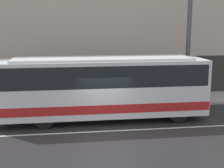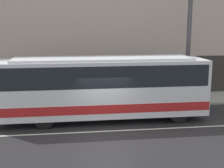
# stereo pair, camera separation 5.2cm
# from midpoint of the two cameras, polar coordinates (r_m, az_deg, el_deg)

# --- Properties ---
(ground_plane) EXTENTS (60.00, 60.00, 0.00)m
(ground_plane) POSITION_cam_midpoint_polar(r_m,az_deg,el_deg) (15.18, -0.96, -8.63)
(ground_plane) COLOR #262628
(sidewalk) EXTENTS (60.00, 3.09, 0.14)m
(sidewalk) POSITION_cam_midpoint_polar(r_m,az_deg,el_deg) (20.44, -2.82, -3.21)
(sidewalk) COLOR #A09E99
(sidewalk) RESTS_ON ground_plane
(building_facade) EXTENTS (60.00, 0.35, 11.35)m
(building_facade) POSITION_cam_midpoint_polar(r_m,az_deg,el_deg) (21.48, -3.36, 12.04)
(building_facade) COLOR #B7A899
(building_facade) RESTS_ON ground_plane
(lane_stripe) EXTENTS (54.00, 0.14, 0.01)m
(lane_stripe) POSITION_cam_midpoint_polar(r_m,az_deg,el_deg) (15.18, -0.96, -8.62)
(lane_stripe) COLOR beige
(lane_stripe) RESTS_ON ground_plane
(transit_bus) EXTENTS (10.89, 2.50, 3.36)m
(transit_bus) POSITION_cam_midpoint_polar(r_m,az_deg,el_deg) (16.49, -1.52, -0.20)
(transit_bus) COLOR silver
(transit_bus) RESTS_ON ground_plane
(utility_pole_near) EXTENTS (0.28, 0.28, 6.91)m
(utility_pole_near) POSITION_cam_midpoint_polar(r_m,az_deg,el_deg) (20.06, 13.85, 6.43)
(utility_pole_near) COLOR #4C4C4F
(utility_pole_near) RESTS_ON sidewalk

